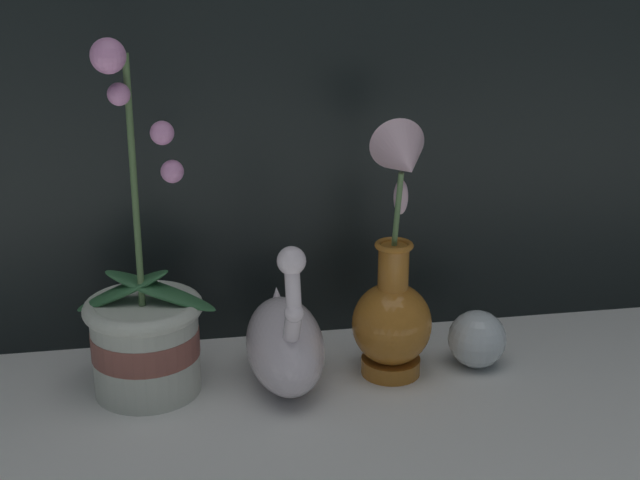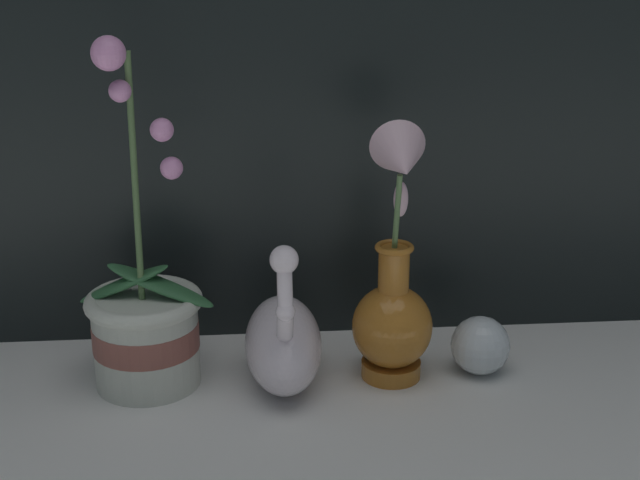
{
  "view_description": "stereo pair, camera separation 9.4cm",
  "coord_description": "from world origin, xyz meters",
  "px_view_note": "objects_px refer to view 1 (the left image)",
  "views": [
    {
      "loc": [
        -0.18,
        -0.9,
        0.56
      ],
      "look_at": [
        0.0,
        0.13,
        0.19
      ],
      "focal_mm": 50.0,
      "sensor_mm": 36.0,
      "label": 1
    },
    {
      "loc": [
        -0.08,
        -0.91,
        0.56
      ],
      "look_at": [
        0.0,
        0.13,
        0.19
      ],
      "focal_mm": 50.0,
      "sensor_mm": 36.0,
      "label": 2
    }
  ],
  "objects_px": {
    "blue_vase": "(394,293)",
    "glass_sphere": "(477,339)",
    "orchid_potted_plant": "(145,330)",
    "swan_figurine": "(285,341)"
  },
  "relations": [
    {
      "from": "blue_vase",
      "to": "glass_sphere",
      "type": "relative_size",
      "value": 4.41
    },
    {
      "from": "swan_figurine",
      "to": "blue_vase",
      "type": "height_order",
      "value": "blue_vase"
    },
    {
      "from": "orchid_potted_plant",
      "to": "blue_vase",
      "type": "relative_size",
      "value": 1.29
    },
    {
      "from": "swan_figurine",
      "to": "blue_vase",
      "type": "xyz_separation_m",
      "value": [
        0.14,
        -0.0,
        0.06
      ]
    },
    {
      "from": "orchid_potted_plant",
      "to": "swan_figurine",
      "type": "xyz_separation_m",
      "value": [
        0.17,
        -0.01,
        -0.02
      ]
    },
    {
      "from": "blue_vase",
      "to": "glass_sphere",
      "type": "xyz_separation_m",
      "value": [
        0.12,
        0.01,
        -0.08
      ]
    },
    {
      "from": "orchid_potted_plant",
      "to": "glass_sphere",
      "type": "bearing_deg",
      "value": -0.87
    },
    {
      "from": "swan_figurine",
      "to": "glass_sphere",
      "type": "xyz_separation_m",
      "value": [
        0.26,
        0.0,
        -0.02
      ]
    },
    {
      "from": "swan_figurine",
      "to": "glass_sphere",
      "type": "relative_size",
      "value": 2.74
    },
    {
      "from": "blue_vase",
      "to": "glass_sphere",
      "type": "bearing_deg",
      "value": 3.73
    }
  ]
}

